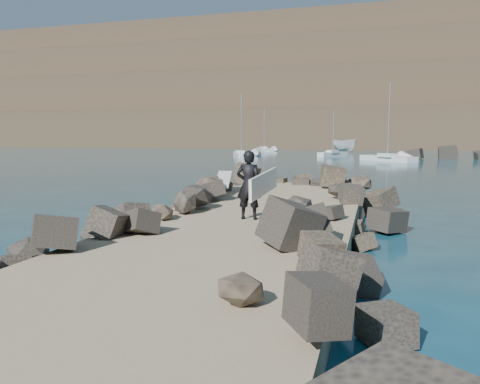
{
  "coord_description": "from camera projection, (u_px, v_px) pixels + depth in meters",
  "views": [
    {
      "loc": [
        3.54,
        -13.18,
        3.03
      ],
      "look_at": [
        0.0,
        -1.0,
        1.5
      ],
      "focal_mm": 35.0,
      "sensor_mm": 36.0,
      "label": 1
    }
  ],
  "objects": [
    {
      "name": "surfboard_resting",
      "position": [
        223.0,
        182.0,
        20.11
      ],
      "size": [
        1.13,
        2.46,
        0.08
      ],
      "primitive_type": "cube",
      "rotation": [
        0.0,
        0.0,
        0.23
      ],
      "color": "silver",
      "rests_on": "riprap_left"
    },
    {
      "name": "riprap_left",
      "position": [
        137.0,
        226.0,
        13.22
      ],
      "size": [
        2.6,
        22.0,
        1.0
      ],
      "primitive_type": "cube",
      "color": "black",
      "rests_on": "ground"
    },
    {
      "name": "sailboat_e",
      "position": [
        264.0,
        150.0,
        90.06
      ],
      "size": [
        4.69,
        6.76,
        8.34
      ],
      "color": "silver",
      "rests_on": "ground"
    },
    {
      "name": "sailboat_c",
      "position": [
        387.0,
        158.0,
        55.9
      ],
      "size": [
        6.61,
        7.0,
        9.44
      ],
      "color": "silver",
      "rests_on": "ground"
    },
    {
      "name": "headland",
      "position": [
        397.0,
        98.0,
        161.78
      ],
      "size": [
        360.0,
        140.0,
        32.0
      ],
      "primitive_type": "cube",
      "color": "#2D4919",
      "rests_on": "ground"
    },
    {
      "name": "boat_imported",
      "position": [
        345.0,
        145.0,
        86.3
      ],
      "size": [
        6.15,
        6.64,
        2.55
      ],
      "primitive_type": "imported",
      "rotation": [
        0.0,
        0.0,
        0.7
      ],
      "color": "silver",
      "rests_on": "ground"
    },
    {
      "name": "sailboat_a",
      "position": [
        241.0,
        155.0,
        67.41
      ],
      "size": [
        4.39,
        7.7,
        9.13
      ],
      "color": "silver",
      "rests_on": "ground"
    },
    {
      "name": "surfer_with_board",
      "position": [
        251.0,
        185.0,
        13.55
      ],
      "size": [
        0.94,
        2.5,
        2.01
      ],
      "color": "black",
      "rests_on": "jetty"
    },
    {
      "name": "sailboat_b",
      "position": [
        333.0,
        154.0,
        68.75
      ],
      "size": [
        4.15,
        5.24,
        6.83
      ],
      "color": "silver",
      "rests_on": "ground"
    },
    {
      "name": "jetty",
      "position": [
        229.0,
        243.0,
        11.96
      ],
      "size": [
        6.0,
        26.0,
        0.6
      ],
      "primitive_type": "cube",
      "color": "#8C7759",
      "rests_on": "ground"
    },
    {
      "name": "headland_buildings",
      "position": [
        423.0,
        39.0,
        150.3
      ],
      "size": [
        137.5,
        30.5,
        5.0
      ],
      "color": "white",
      "rests_on": "headland"
    },
    {
      "name": "ground",
      "position": [
        249.0,
        238.0,
        13.91
      ],
      "size": [
        800.0,
        800.0,
        0.0
      ],
      "primitive_type": "plane",
      "color": "#0F384C",
      "rests_on": "ground"
    },
    {
      "name": "riprap_right",
      "position": [
        346.0,
        238.0,
        11.61
      ],
      "size": [
        2.6,
        22.0,
        1.0
      ],
      "primitive_type": "cube",
      "color": "black",
      "rests_on": "ground"
    }
  ]
}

